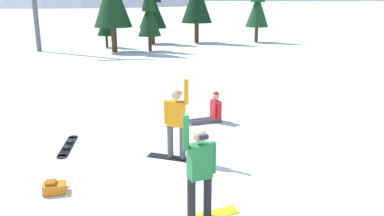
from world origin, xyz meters
name	(u,v)px	position (x,y,z in m)	size (l,w,h in m)	color
snowboarder_foreground	(200,171)	(-0.05, 0.21, 0.94)	(1.55, 0.69, 1.99)	yellow
snowboarder_midground	(176,122)	(-0.09, 3.00, 0.96)	(1.45, 0.96, 2.02)	black
snowboarder_background	(211,112)	(1.37, 5.77, 0.35)	(1.84, 0.75, 0.99)	#4C4C51
loose_snowboard_near_right	(68,146)	(-2.85, 4.30, 0.02)	(0.39, 1.72, 0.09)	black
backpack_orange	(54,188)	(-2.78, 1.68, 0.12)	(0.53, 0.35, 0.27)	orange
pine_tree_young	(258,4)	(10.32, 27.73, 3.30)	(2.03, 2.03, 6.07)	#472D19
pine_tree_short	(152,4)	(1.24, 28.11, 3.30)	(2.35, 2.35, 6.05)	#472D19
pine_tree_tall	(149,13)	(0.64, 23.32, 2.75)	(1.68, 1.68, 5.05)	#472D19
pine_tree_broad	(105,18)	(-2.59, 26.20, 2.29)	(1.41, 1.41, 4.20)	#472D19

